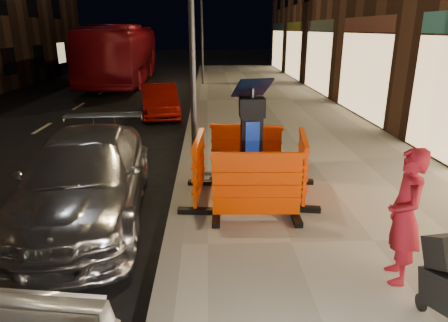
{
  "coord_description": "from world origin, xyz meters",
  "views": [
    {
      "loc": [
        0.56,
        -5.18,
        3.16
      ],
      "look_at": [
        0.8,
        1.0,
        1.1
      ],
      "focal_mm": 32.0,
      "sensor_mm": 36.0,
      "label": 1
    }
  ],
  "objects_px": {
    "barrier_bldgside": "(302,167)",
    "car_red": "(161,116)",
    "parking_kiosk": "(251,144)",
    "barrier_front": "(257,187)",
    "man": "(405,217)",
    "car_silver": "(90,215)",
    "bus_doubledecker": "(124,83)",
    "barrier_kerbside": "(199,168)",
    "barrier_back": "(246,152)"
  },
  "relations": [
    {
      "from": "car_red",
      "to": "barrier_front",
      "type": "bearing_deg",
      "value": -83.3
    },
    {
      "from": "car_silver",
      "to": "man",
      "type": "relative_size",
      "value": 2.85
    },
    {
      "from": "barrier_bldgside",
      "to": "bus_doubledecker",
      "type": "bearing_deg",
      "value": 29.65
    },
    {
      "from": "parking_kiosk",
      "to": "barrier_bldgside",
      "type": "xyz_separation_m",
      "value": [
        0.95,
        0.0,
        -0.46
      ]
    },
    {
      "from": "barrier_bldgside",
      "to": "car_silver",
      "type": "bearing_deg",
      "value": 103.78
    },
    {
      "from": "car_red",
      "to": "man",
      "type": "bearing_deg",
      "value": -78.04
    },
    {
      "from": "barrier_front",
      "to": "car_red",
      "type": "relative_size",
      "value": 0.41
    },
    {
      "from": "car_silver",
      "to": "car_red",
      "type": "height_order",
      "value": "car_silver"
    },
    {
      "from": "barrier_front",
      "to": "man",
      "type": "bearing_deg",
      "value": -44.83
    },
    {
      "from": "barrier_back",
      "to": "barrier_kerbside",
      "type": "distance_m",
      "value": 1.34
    },
    {
      "from": "barrier_back",
      "to": "barrier_bldgside",
      "type": "height_order",
      "value": "same"
    },
    {
      "from": "car_silver",
      "to": "barrier_kerbside",
      "type": "bearing_deg",
      "value": 4.7
    },
    {
      "from": "parking_kiosk",
      "to": "man",
      "type": "bearing_deg",
      "value": -52.08
    },
    {
      "from": "barrier_bldgside",
      "to": "car_red",
      "type": "height_order",
      "value": "barrier_bldgside"
    },
    {
      "from": "bus_doubledecker",
      "to": "barrier_front",
      "type": "bearing_deg",
      "value": -74.34
    },
    {
      "from": "car_red",
      "to": "man",
      "type": "height_order",
      "value": "man"
    },
    {
      "from": "parking_kiosk",
      "to": "car_silver",
      "type": "distance_m",
      "value": 3.16
    },
    {
      "from": "barrier_front",
      "to": "car_silver",
      "type": "relative_size",
      "value": 0.3
    },
    {
      "from": "barrier_front",
      "to": "car_red",
      "type": "height_order",
      "value": "barrier_front"
    },
    {
      "from": "parking_kiosk",
      "to": "barrier_front",
      "type": "bearing_deg",
      "value": -83.1
    },
    {
      "from": "barrier_front",
      "to": "man",
      "type": "relative_size",
      "value": 0.87
    },
    {
      "from": "parking_kiosk",
      "to": "barrier_kerbside",
      "type": "xyz_separation_m",
      "value": [
        -0.95,
        0.0,
        -0.46
      ]
    },
    {
      "from": "barrier_bldgside",
      "to": "man",
      "type": "relative_size",
      "value": 0.87
    },
    {
      "from": "parking_kiosk",
      "to": "barrier_kerbside",
      "type": "height_order",
      "value": "parking_kiosk"
    },
    {
      "from": "bus_doubledecker",
      "to": "man",
      "type": "bearing_deg",
      "value": -71.71
    },
    {
      "from": "barrier_kerbside",
      "to": "car_red",
      "type": "xyz_separation_m",
      "value": [
        -1.64,
        8.17,
        -0.73
      ]
    },
    {
      "from": "barrier_front",
      "to": "parking_kiosk",
      "type": "bearing_deg",
      "value": 91.9
    },
    {
      "from": "barrier_kerbside",
      "to": "car_red",
      "type": "bearing_deg",
      "value": 16.27
    },
    {
      "from": "barrier_kerbside",
      "to": "man",
      "type": "xyz_separation_m",
      "value": [
        2.53,
        -2.63,
        0.28
      ]
    },
    {
      "from": "barrier_kerbside",
      "to": "parking_kiosk",
      "type": "bearing_deg",
      "value": -85.1
    },
    {
      "from": "barrier_bldgside",
      "to": "man",
      "type": "distance_m",
      "value": 2.72
    },
    {
      "from": "barrier_bldgside",
      "to": "man",
      "type": "height_order",
      "value": "man"
    },
    {
      "from": "bus_doubledecker",
      "to": "car_red",
      "type": "bearing_deg",
      "value": -73.11
    },
    {
      "from": "man",
      "to": "parking_kiosk",
      "type": "bearing_deg",
      "value": -137.42
    },
    {
      "from": "barrier_bldgside",
      "to": "car_red",
      "type": "bearing_deg",
      "value": 32.34
    },
    {
      "from": "barrier_front",
      "to": "barrier_kerbside",
      "type": "xyz_separation_m",
      "value": [
        -0.95,
        0.95,
        0.0
      ]
    },
    {
      "from": "car_silver",
      "to": "car_red",
      "type": "bearing_deg",
      "value": 83.05
    },
    {
      "from": "parking_kiosk",
      "to": "barrier_front",
      "type": "relative_size",
      "value": 1.4
    },
    {
      "from": "car_silver",
      "to": "man",
      "type": "xyz_separation_m",
      "value": [
        4.49,
        -2.3,
        1.01
      ]
    },
    {
      "from": "parking_kiosk",
      "to": "barrier_front",
      "type": "height_order",
      "value": "parking_kiosk"
    },
    {
      "from": "car_red",
      "to": "barrier_bldgside",
      "type": "bearing_deg",
      "value": -75.73
    },
    {
      "from": "man",
      "to": "barrier_front",
      "type": "bearing_deg",
      "value": -125.16
    },
    {
      "from": "barrier_front",
      "to": "car_silver",
      "type": "xyz_separation_m",
      "value": [
        -2.9,
        0.62,
        -0.73
      ]
    },
    {
      "from": "barrier_bldgside",
      "to": "bus_doubledecker",
      "type": "distance_m",
      "value": 19.36
    },
    {
      "from": "barrier_back",
      "to": "barrier_bldgside",
      "type": "distance_m",
      "value": 1.34
    },
    {
      "from": "barrier_bldgside",
      "to": "man",
      "type": "bearing_deg",
      "value": -157.6
    },
    {
      "from": "bus_doubledecker",
      "to": "car_silver",
      "type": "bearing_deg",
      "value": -82.32
    },
    {
      "from": "parking_kiosk",
      "to": "barrier_bldgside",
      "type": "bearing_deg",
      "value": 6.9
    },
    {
      "from": "car_silver",
      "to": "barrier_back",
      "type": "bearing_deg",
      "value": 18.91
    },
    {
      "from": "barrier_back",
      "to": "barrier_kerbside",
      "type": "xyz_separation_m",
      "value": [
        -0.95,
        -0.95,
        0.0
      ]
    }
  ]
}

